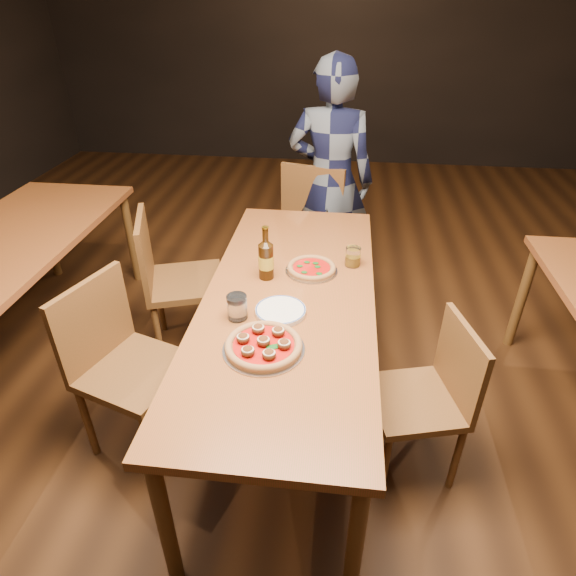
# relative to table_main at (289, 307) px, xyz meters

# --- Properties ---
(ground) EXTENTS (9.00, 9.00, 0.00)m
(ground) POSITION_rel_table_main_xyz_m (0.00, 0.00, -0.68)
(ground) COLOR black
(room_shell) EXTENTS (9.00, 9.00, 9.00)m
(room_shell) POSITION_rel_table_main_xyz_m (0.00, 0.00, 1.18)
(room_shell) COLOR black
(room_shell) RESTS_ON ground
(table_main) EXTENTS (0.80, 2.00, 0.75)m
(table_main) POSITION_rel_table_main_xyz_m (0.00, 0.00, 0.00)
(table_main) COLOR brown
(table_main) RESTS_ON ground
(chair_main_nw) EXTENTS (0.55, 0.55, 0.93)m
(chair_main_nw) POSITION_rel_table_main_xyz_m (-0.69, -0.29, -0.21)
(chair_main_nw) COLOR #553916
(chair_main_nw) RESTS_ON ground
(chair_main_sw) EXTENTS (0.56, 0.56, 0.95)m
(chair_main_sw) POSITION_rel_table_main_xyz_m (-0.69, 0.50, -0.20)
(chair_main_sw) COLOR #553916
(chair_main_sw) RESTS_ON ground
(chair_main_e) EXTENTS (0.47, 0.47, 0.83)m
(chair_main_e) POSITION_rel_table_main_xyz_m (0.60, -0.28, -0.26)
(chair_main_e) COLOR #553916
(chair_main_e) RESTS_ON ground
(chair_end) EXTENTS (0.56, 0.56, 0.99)m
(chair_end) POSITION_rel_table_main_xyz_m (-0.05, 1.12, -0.18)
(chair_end) COLOR #553916
(chair_end) RESTS_ON ground
(pizza_meatball) EXTENTS (0.33, 0.33, 0.06)m
(pizza_meatball) POSITION_rel_table_main_xyz_m (-0.06, -0.41, 0.09)
(pizza_meatball) COLOR #B7B7BF
(pizza_meatball) RESTS_ON table_main
(pizza_margherita) EXTENTS (0.27, 0.27, 0.04)m
(pizza_margherita) POSITION_rel_table_main_xyz_m (0.09, 0.24, 0.09)
(pizza_margherita) COLOR #B7B7BF
(pizza_margherita) RESTS_ON table_main
(plate_stack) EXTENTS (0.23, 0.23, 0.02)m
(plate_stack) POSITION_rel_table_main_xyz_m (-0.02, -0.15, 0.08)
(plate_stack) COLOR white
(plate_stack) RESTS_ON table_main
(beer_bottle) EXTENTS (0.08, 0.08, 0.27)m
(beer_bottle) POSITION_rel_table_main_xyz_m (-0.13, 0.15, 0.17)
(beer_bottle) COLOR black
(beer_bottle) RESTS_ON table_main
(water_glass) EXTENTS (0.09, 0.09, 0.11)m
(water_glass) POSITION_rel_table_main_xyz_m (-0.20, -0.21, 0.13)
(water_glass) COLOR white
(water_glass) RESTS_ON table_main
(amber_glass) EXTENTS (0.08, 0.08, 0.10)m
(amber_glass) POSITION_rel_table_main_xyz_m (0.29, 0.32, 0.12)
(amber_glass) COLOR #A27312
(amber_glass) RESTS_ON table_main
(diner) EXTENTS (0.65, 0.46, 1.66)m
(diner) POSITION_rel_table_main_xyz_m (0.13, 1.37, 0.15)
(diner) COLOR black
(diner) RESTS_ON ground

